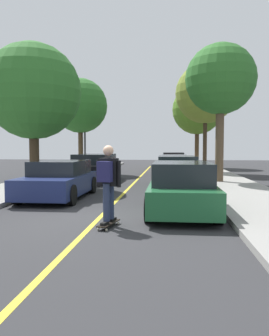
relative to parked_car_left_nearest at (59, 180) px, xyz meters
The scene contains 16 objects.
ground 4.00m from the parked_car_left_nearest, 58.44° to the right, with size 80.00×80.00×0.00m, color #2D2D30.
center_line 2.25m from the parked_car_left_nearest, 17.01° to the left, with size 0.12×39.20×0.01m, color gold.
parked_car_left_nearest is the anchor object (origin of this frame).
parked_car_left_near 5.63m from the parked_car_left_nearest, 90.00° to the left, with size 2.07×4.50×1.43m.
parked_car_right_nearest 4.69m from the parked_car_left_nearest, 28.10° to the right, with size 1.81×4.01×1.37m.
parked_car_right_near 5.43m from the parked_car_left_nearest, 40.30° to the left, with size 1.95×4.54×1.40m.
parked_car_right_far 10.84m from the parked_car_left_nearest, 67.58° to the left, with size 1.93×4.21×1.31m.
parked_car_right_farthest 16.92m from the parked_car_left_nearest, 75.85° to the left, with size 2.08×4.59×1.37m.
street_tree_left_nearest 4.97m from the parked_car_left_nearest, 126.27° to the left, with size 4.13×4.13×6.11m.
street_tree_left_near 11.39m from the parked_car_left_nearest, 101.10° to the left, with size 3.58×3.58×6.18m.
street_tree_right_nearest 9.11m from the parked_car_left_nearest, 39.39° to the left, with size 3.33×3.33×6.52m.
street_tree_right_near 13.99m from the parked_car_left_nearest, 61.92° to the left, with size 4.00×4.00×7.24m.
street_tree_right_far 19.60m from the parked_car_left_nearest, 71.06° to the left, with size 4.27×4.27×7.03m.
streetlamp 10.96m from the parked_car_left_nearest, 99.51° to the left, with size 0.36×0.24×5.80m.
skateboard 4.77m from the parked_car_left_nearest, 58.51° to the right, with size 0.40×0.87×0.10m.
skateboarder 4.78m from the parked_car_left_nearest, 58.80° to the right, with size 0.59×0.70×1.70m.
Camera 1 is at (1.72, -7.84, 1.76)m, focal length 35.61 mm.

